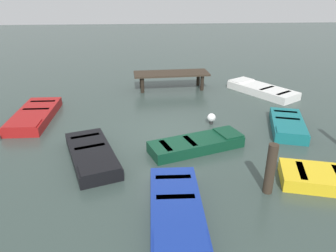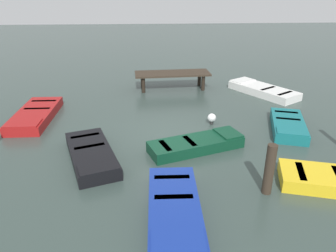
# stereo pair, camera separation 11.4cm
# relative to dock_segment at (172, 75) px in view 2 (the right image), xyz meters

# --- Properties ---
(ground_plane) EXTENTS (80.00, 80.00, 0.00)m
(ground_plane) POSITION_rel_dock_segment_xyz_m (-0.65, -6.10, -0.81)
(ground_plane) COLOR #33423D
(dock_segment) EXTENTS (4.28, 1.67, 0.95)m
(dock_segment) POSITION_rel_dock_segment_xyz_m (0.00, 0.00, 0.00)
(dock_segment) COLOR #33281E
(dock_segment) RESTS_ON ground_plane
(rowboat_red) EXTENTS (1.52, 3.80, 0.46)m
(rowboat_red) POSITION_rel_dock_segment_xyz_m (-6.42, -4.18, -0.60)
(rowboat_red) COLOR maroon
(rowboat_red) RESTS_ON ground_plane
(rowboat_teal) EXTENTS (2.04, 3.18, 0.46)m
(rowboat_teal) POSITION_rel_dock_segment_xyz_m (4.30, -6.03, -0.60)
(rowboat_teal) COLOR #14666B
(rowboat_teal) RESTS_ON ground_plane
(rowboat_black) EXTENTS (2.32, 3.58, 0.46)m
(rowboat_black) POSITION_rel_dock_segment_xyz_m (-3.38, -8.01, -0.60)
(rowboat_black) COLOR black
(rowboat_black) RESTS_ON ground_plane
(rowboat_white) EXTENTS (3.28, 4.01, 0.46)m
(rowboat_white) POSITION_rel_dock_segment_xyz_m (4.87, -1.26, -0.60)
(rowboat_white) COLOR silver
(rowboat_white) RESTS_ON ground_plane
(rowboat_dark_green) EXTENTS (3.61, 2.17, 0.46)m
(rowboat_dark_green) POSITION_rel_dock_segment_xyz_m (0.30, -7.46, -0.60)
(rowboat_dark_green) COLOR #0C3823
(rowboat_dark_green) RESTS_ON ground_plane
(rowboat_blue) EXTENTS (1.40, 3.47, 0.46)m
(rowboat_blue) POSITION_rel_dock_segment_xyz_m (-0.81, -11.08, -0.60)
(rowboat_blue) COLOR navy
(rowboat_blue) RESTS_ON ground_plane
(mooring_piling_far_left) EXTENTS (0.28, 0.28, 1.54)m
(mooring_piling_far_left) POSITION_rel_dock_segment_xyz_m (1.91, -10.23, -0.04)
(mooring_piling_far_left) COLOR #33281E
(mooring_piling_far_left) RESTS_ON ground_plane
(marker_buoy) EXTENTS (0.36, 0.36, 0.48)m
(marker_buoy) POSITION_rel_dock_segment_xyz_m (1.28, -5.22, -0.53)
(marker_buoy) COLOR #262626
(marker_buoy) RESTS_ON ground_plane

